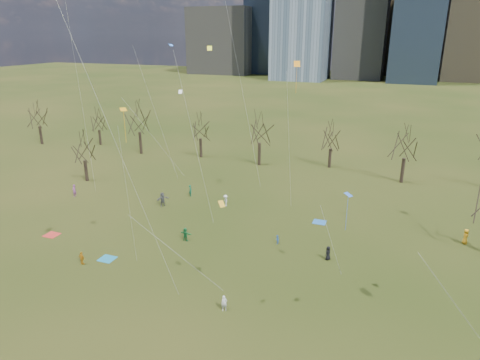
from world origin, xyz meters
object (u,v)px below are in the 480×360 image
(blanket_teal, at_px, (107,259))
(person_1, at_px, (224,303))
(blanket_crimson, at_px, (52,235))
(blanket_navy, at_px, (319,222))
(person_4, at_px, (82,258))

(blanket_teal, relative_size, person_1, 1.14)
(blanket_teal, distance_m, person_1, 15.31)
(blanket_teal, bearing_deg, blanket_crimson, 166.35)
(blanket_teal, xyz_separation_m, blanket_crimson, (-9.60, 2.33, 0.00))
(blanket_teal, relative_size, blanket_navy, 1.00)
(blanket_teal, xyz_separation_m, blanket_navy, (19.00, 17.07, 0.00))
(blanket_navy, relative_size, blanket_crimson, 1.00)
(blanket_teal, bearing_deg, person_4, -131.92)
(blanket_crimson, distance_m, person_1, 25.18)
(person_1, relative_size, person_4, 0.98)
(blanket_navy, height_order, person_4, person_4)
(blanket_teal, bearing_deg, blanket_navy, 41.93)
(blanket_navy, distance_m, person_4, 27.99)
(person_4, bearing_deg, blanket_crimson, -18.47)
(person_1, height_order, person_4, person_4)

